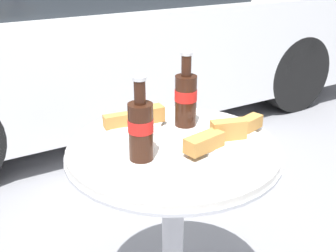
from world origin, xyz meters
The scene contains 6 objects.
bistro_table centered at (0.00, 0.00, 0.56)m, with size 0.66×0.66×0.72m.
cola_bottle_left centered at (0.11, 0.11, 0.82)m, with size 0.07×0.07×0.25m.
cola_bottle_right centered at (-0.12, -0.03, 0.82)m, with size 0.07×0.07×0.24m.
lunch_plate_near centered at (0.14, -0.08, 0.75)m, with size 0.32×0.22×0.07m.
lunch_plate_far centered at (-0.05, 0.18, 0.74)m, with size 0.21×0.20×0.07m.
parked_car centered at (0.62, 2.17, 0.66)m, with size 4.14×1.83×1.42m.
Camera 1 is at (-0.59, -0.98, 1.29)m, focal length 45.00 mm.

